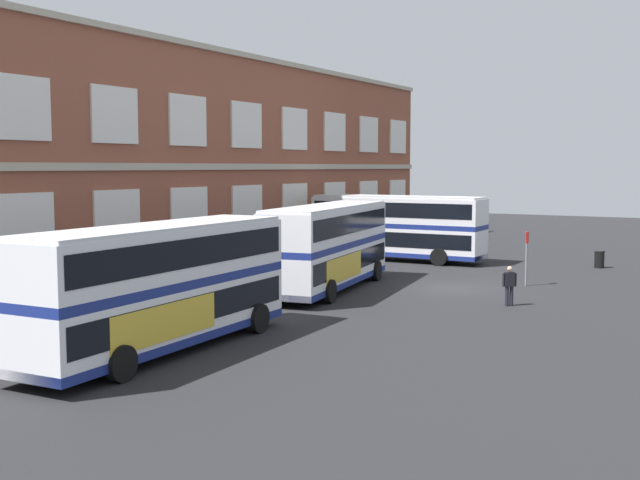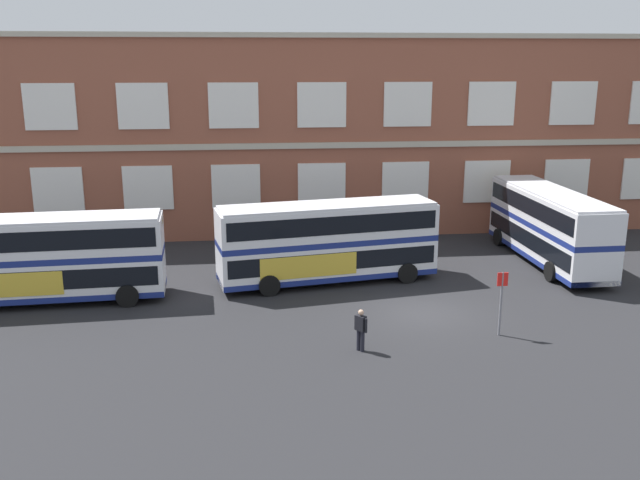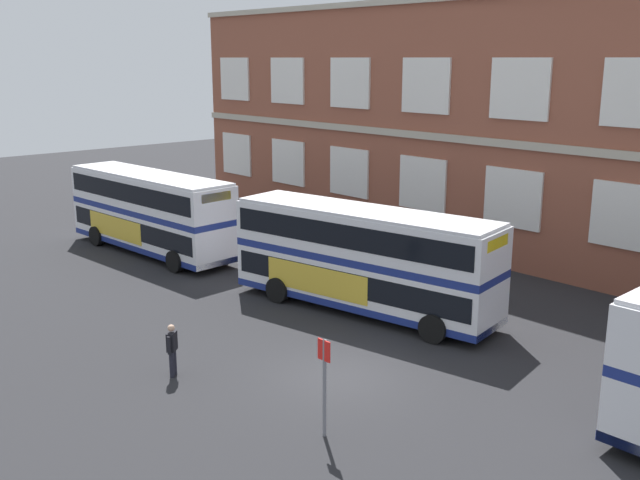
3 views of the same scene
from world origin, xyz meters
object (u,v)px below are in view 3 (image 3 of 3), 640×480
at_px(double_decker_near, 150,211).
at_px(waiting_passenger, 172,348).
at_px(double_decker_middle, 363,258).
at_px(bus_stand_flag, 324,378).

relative_size(double_decker_near, waiting_passenger, 6.55).
bearing_deg(double_decker_near, double_decker_middle, 6.80).
height_order(double_decker_middle, waiting_passenger, double_decker_middle).
xyz_separation_m(double_decker_middle, waiting_passenger, (0.26, -8.73, -1.22)).
bearing_deg(waiting_passenger, double_decker_near, 152.58).
bearing_deg(double_decker_near, bus_stand_flag, -17.41).
height_order(waiting_passenger, bus_stand_flag, bus_stand_flag).
bearing_deg(bus_stand_flag, double_decker_near, 162.59).
distance_m(double_decker_near, double_decker_middle, 13.57).
distance_m(double_decker_near, bus_stand_flag, 20.62).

